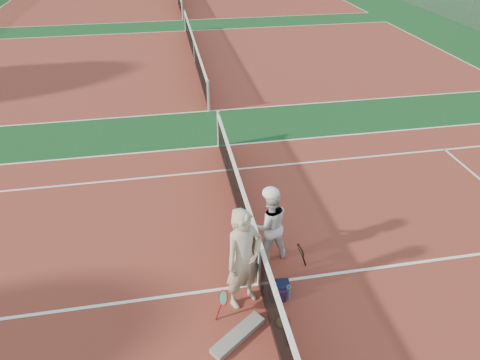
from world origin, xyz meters
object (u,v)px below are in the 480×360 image
object	(u,v)px
racket_spare	(282,322)
water_bottle	(288,293)
sports_bag_purple	(277,293)
sports_bag_navy	(279,289)
player_a	(244,259)
net_main	(259,264)
racket_red	(223,304)
player_b	(269,225)
racket_black_held	(300,256)

from	to	relation	value
racket_spare	water_bottle	distance (m)	0.57
racket_spare	sports_bag_purple	bearing A→B (deg)	-2.68
sports_bag_purple	sports_bag_navy	bearing A→B (deg)	53.97
player_a	net_main	bearing A→B (deg)	14.88
racket_red	sports_bag_navy	world-z (taller)	racket_red
sports_bag_purple	water_bottle	world-z (taller)	water_bottle
sports_bag_navy	water_bottle	bearing A→B (deg)	-42.12
net_main	racket_spare	size ratio (longest dim) A/B	18.30
player_b	water_bottle	world-z (taller)	player_b
player_b	sports_bag_navy	xyz separation A→B (m)	(-0.04, -1.05, -0.64)
player_a	water_bottle	size ratio (longest dim) A/B	6.63
sports_bag_navy	sports_bag_purple	distance (m)	0.10
net_main	racket_spare	bearing A→B (deg)	-77.89
water_bottle	player_a	bearing A→B (deg)	171.74
water_bottle	racket_red	bearing A→B (deg)	-171.91
racket_red	net_main	bearing A→B (deg)	14.64
sports_bag_purple	water_bottle	size ratio (longest dim) A/B	1.01
sports_bag_purple	racket_red	bearing A→B (deg)	-168.01
player_b	racket_black_held	distance (m)	0.85
player_a	water_bottle	bearing A→B (deg)	-35.32
sports_bag_navy	racket_black_held	bearing A→B (deg)	47.14
racket_red	water_bottle	xyz separation A→B (m)	(1.20, 0.17, -0.14)
racket_red	racket_spare	world-z (taller)	racket_red
player_a	sports_bag_navy	distance (m)	1.08
net_main	sports_bag_navy	size ratio (longest dim) A/B	30.61
net_main	sports_bag_purple	size ratio (longest dim) A/B	36.12
racket_black_held	racket_spare	size ratio (longest dim) A/B	0.97
water_bottle	racket_spare	bearing A→B (deg)	-116.35
player_b	water_bottle	bearing A→B (deg)	90.23
sports_bag_navy	sports_bag_purple	xyz separation A→B (m)	(-0.06, -0.08, -0.02)
player_b	sports_bag_purple	xyz separation A→B (m)	(-0.10, -1.13, -0.66)
player_b	player_a	bearing A→B (deg)	52.18
player_b	racket_spare	xyz separation A→B (m)	(-0.15, -1.67, -0.77)
player_a	racket_red	world-z (taller)	player_a
net_main	player_a	xyz separation A→B (m)	(-0.35, -0.31, 0.48)
net_main	racket_black_held	xyz separation A→B (m)	(0.87, 0.30, -0.22)
net_main	player_a	world-z (taller)	player_a
racket_black_held	racket_red	bearing A→B (deg)	19.87
racket_spare	water_bottle	size ratio (longest dim) A/B	2.00
net_main	player_a	bearing A→B (deg)	-138.06
net_main	racket_red	size ratio (longest dim) A/B	19.14
player_a	sports_bag_purple	size ratio (longest dim) A/B	6.54
racket_red	sports_bag_purple	bearing A→B (deg)	-11.80
sports_bag_navy	racket_red	bearing A→B (deg)	-164.60
sports_bag_navy	player_b	bearing A→B (deg)	87.72
racket_black_held	water_bottle	bearing A→B (deg)	50.55
sports_bag_navy	player_a	bearing A→B (deg)	-179.35
player_b	sports_bag_purple	world-z (taller)	player_b
racket_red	sports_bag_purple	distance (m)	1.04
racket_black_held	sports_bag_navy	world-z (taller)	racket_black_held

